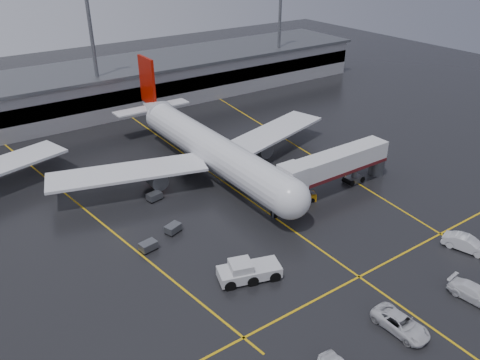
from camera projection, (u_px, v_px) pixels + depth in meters
ground at (243, 196)px, 68.57m from camera, size 220.00×220.00×0.00m
apron_line_centre at (243, 196)px, 68.56m from camera, size 0.25×90.00×0.02m
apron_line_stop at (359, 277)px, 52.56m from camera, size 60.00×0.25×0.02m
apron_line_left at (82, 207)px, 65.71m from camera, size 9.99×69.35×0.02m
apron_line_right at (294, 144)px, 84.94m from camera, size 7.57×69.64×0.02m
terminal at (113, 86)px, 101.42m from camera, size 122.00×19.00×8.60m
light_mast_mid at (93, 45)px, 89.87m from camera, size 3.00×1.20×25.45m
light_mast_right at (280, 22)px, 112.65m from camera, size 3.00×1.20×25.45m
main_airliner at (207, 146)px, 73.67m from camera, size 48.80×45.60×14.10m
jet_bridge at (336, 165)px, 68.39m from camera, size 19.90×3.40×6.05m
pushback_tractor at (248, 271)px, 51.89m from camera, size 7.28×4.69×2.42m
belt_loader at (303, 197)px, 67.11m from camera, size 3.80×2.81×2.22m
service_van_a at (401, 324)px, 45.25m from camera, size 2.82×5.75×1.57m
service_van_b at (476, 294)px, 48.94m from camera, size 2.90×5.80×1.62m
service_van_c at (467, 244)px, 56.59m from camera, size 3.44×5.71×1.78m
baggage_cart_a at (173, 228)px, 60.00m from camera, size 2.32×1.89×1.12m
baggage_cart_b at (148, 246)px, 56.68m from camera, size 2.18×1.60×1.12m
baggage_cart_c at (154, 196)px, 67.18m from camera, size 2.21×1.66×1.12m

